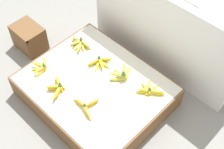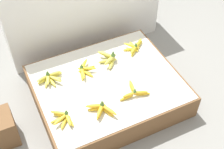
% 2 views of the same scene
% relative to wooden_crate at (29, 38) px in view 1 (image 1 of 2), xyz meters
% --- Properties ---
extents(ground_plane, '(10.00, 10.00, 0.00)m').
position_rel_wooden_crate_xyz_m(ground_plane, '(0.87, 0.02, -0.12)').
color(ground_plane, gray).
extents(display_platform, '(1.09, 0.90, 0.21)m').
position_rel_wooden_crate_xyz_m(display_platform, '(0.87, 0.02, -0.02)').
color(display_platform, brown).
rests_on(display_platform, ground_plane).
extents(back_vendor_table, '(1.40, 0.46, 0.78)m').
position_rel_wooden_crate_xyz_m(back_vendor_table, '(0.98, 0.84, 0.27)').
color(back_vendor_table, white).
rests_on(back_vendor_table, ground_plane).
extents(wooden_crate, '(0.28, 0.22, 0.24)m').
position_rel_wooden_crate_xyz_m(wooden_crate, '(0.00, 0.00, 0.00)').
color(wooden_crate, brown).
rests_on(wooden_crate, ground_plane).
extents(banana_bunch_front_left, '(0.15, 0.18, 0.09)m').
position_rel_wooden_crate_xyz_m(banana_bunch_front_left, '(0.45, -0.18, 0.11)').
color(banana_bunch_front_left, gold).
rests_on(banana_bunch_front_left, display_platform).
extents(banana_bunch_front_midleft, '(0.18, 0.18, 0.10)m').
position_rel_wooden_crate_xyz_m(banana_bunch_front_midleft, '(0.72, -0.23, 0.12)').
color(banana_bunch_front_midleft, gold).
rests_on(banana_bunch_front_midleft, display_platform).
extents(banana_bunch_front_midright, '(0.24, 0.18, 0.08)m').
position_rel_wooden_crate_xyz_m(banana_bunch_front_midright, '(0.99, -0.18, 0.11)').
color(banana_bunch_front_midright, gold).
rests_on(banana_bunch_front_midright, display_platform).
extents(banana_bunch_middle_left, '(0.21, 0.13, 0.09)m').
position_rel_wooden_crate_xyz_m(banana_bunch_middle_left, '(0.49, 0.21, 0.11)').
color(banana_bunch_middle_left, '#DBCC4C').
rests_on(banana_bunch_middle_left, display_platform).
extents(banana_bunch_middle_midleft, '(0.16, 0.21, 0.09)m').
position_rel_wooden_crate_xyz_m(banana_bunch_middle_midleft, '(0.75, 0.19, 0.11)').
color(banana_bunch_middle_midleft, yellow).
rests_on(banana_bunch_middle_midleft, display_platform).
extents(banana_bunch_middle_midright, '(0.16, 0.24, 0.11)m').
position_rel_wooden_crate_xyz_m(banana_bunch_middle_midright, '(0.98, 0.21, 0.12)').
color(banana_bunch_middle_midright, gold).
rests_on(banana_bunch_middle_midright, display_platform).
extents(banana_bunch_middle_right, '(0.21, 0.18, 0.08)m').
position_rel_wooden_crate_xyz_m(banana_bunch_middle_right, '(1.24, 0.25, 0.11)').
color(banana_bunch_middle_right, yellow).
rests_on(banana_bunch_middle_right, display_platform).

